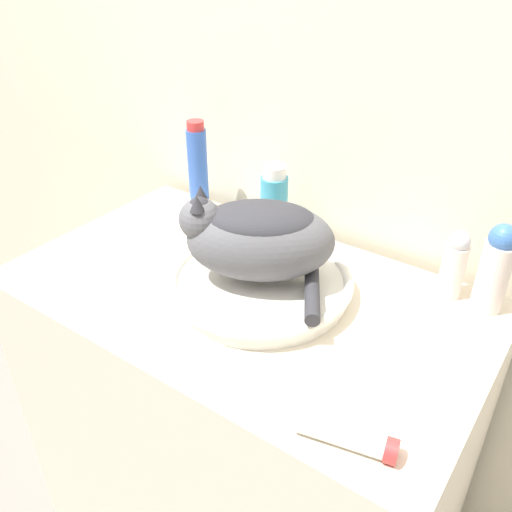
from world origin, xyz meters
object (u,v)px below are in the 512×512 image
(cat, at_px, (257,236))
(lotion_bottle_white, at_px, (495,268))
(shampoo_bottle_tall, at_px, (198,169))
(deodorant_stick, at_px, (454,264))
(cream_tube, at_px, (348,437))
(faucet, at_px, (202,224))
(mouthwash_bottle, at_px, (274,203))

(cat, height_order, lotion_bottle_white, cat)
(cat, relative_size, shampoo_bottle_tall, 1.45)
(lotion_bottle_white, bearing_deg, deodorant_stick, 180.00)
(lotion_bottle_white, relative_size, cream_tube, 1.21)
(lotion_bottle_white, height_order, cream_tube, lotion_bottle_white)
(cat, xyz_separation_m, lotion_bottle_white, (0.39, 0.22, -0.04))
(cat, distance_m, lotion_bottle_white, 0.45)
(shampoo_bottle_tall, bearing_deg, faucet, -47.60)
(deodorant_stick, relative_size, cream_tube, 0.97)
(mouthwash_bottle, bearing_deg, lotion_bottle_white, 0.00)
(faucet, bearing_deg, shampoo_bottle_tall, 149.93)
(cat, xyz_separation_m, cream_tube, (0.32, -0.23, -0.12))
(lotion_bottle_white, bearing_deg, mouthwash_bottle, 180.00)
(faucet, bearing_deg, lotion_bottle_white, 31.63)
(faucet, relative_size, mouthwash_bottle, 0.77)
(cat, distance_m, cream_tube, 0.41)
(cat, relative_size, deodorant_stick, 2.37)
(cat, distance_m, faucet, 0.22)
(deodorant_stick, bearing_deg, shampoo_bottle_tall, 180.00)
(lotion_bottle_white, distance_m, deodorant_stick, 0.08)
(faucet, distance_m, deodorant_stick, 0.54)
(lotion_bottle_white, height_order, mouthwash_bottle, lotion_bottle_white)
(faucet, relative_size, shampoo_bottle_tall, 0.58)
(lotion_bottle_white, bearing_deg, faucet, -165.90)
(cat, relative_size, cream_tube, 2.29)
(lotion_bottle_white, height_order, shampoo_bottle_tall, shampoo_bottle_tall)
(cat, xyz_separation_m, mouthwash_bottle, (-0.11, 0.22, -0.05))
(deodorant_stick, bearing_deg, lotion_bottle_white, 0.00)
(faucet, relative_size, cream_tube, 0.91)
(shampoo_bottle_tall, distance_m, mouthwash_bottle, 0.23)
(shampoo_bottle_tall, xyz_separation_m, cream_tube, (0.66, -0.45, -0.10))
(lotion_bottle_white, bearing_deg, cream_tube, -98.70)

